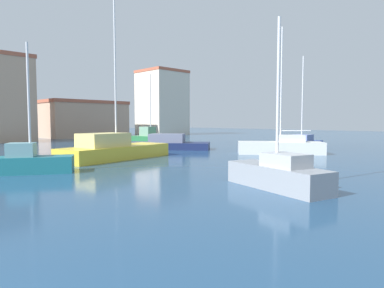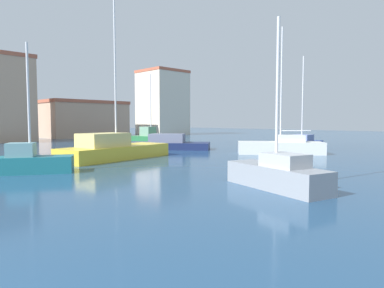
{
  "view_description": "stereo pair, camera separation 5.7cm",
  "coord_description": "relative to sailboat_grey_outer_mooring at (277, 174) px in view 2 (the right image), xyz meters",
  "views": [
    {
      "loc": [
        1.61,
        -4.41,
        2.68
      ],
      "look_at": [
        20.47,
        14.71,
        0.83
      ],
      "focal_mm": 31.68,
      "sensor_mm": 36.0,
      "label": 1
    },
    {
      "loc": [
        1.65,
        -4.45,
        2.68
      ],
      "look_at": [
        20.47,
        14.71,
        0.83
      ],
      "focal_mm": 31.68,
      "sensor_mm": 36.0,
      "label": 2
    }
  ],
  "objects": [
    {
      "name": "sailboat_teal_far_right",
      "position": [
        -5.56,
        11.01,
        0.01
      ],
      "size": [
        4.23,
        3.27,
        6.6
      ],
      "color": "#1E707A",
      "rests_on": "water"
    },
    {
      "name": "waterfront_apartments",
      "position": [
        29.81,
        43.13,
        5.49
      ],
      "size": [
        7.65,
        7.53,
        12.16
      ],
      "color": "beige",
      "rests_on": "ground"
    },
    {
      "name": "sailboat_yellow_inner_mooring",
      "position": [
        0.93,
        13.55,
        0.09
      ],
      "size": [
        8.69,
        4.27,
        11.54
      ],
      "color": "gold",
      "rests_on": "water"
    },
    {
      "name": "sailboat_blue_far_left",
      "position": [
        19.09,
        8.91,
        -0.11
      ],
      "size": [
        7.4,
        3.02,
        8.87
      ],
      "color": "#233D93",
      "rests_on": "water"
    },
    {
      "name": "sailboat_green_behind_lamppost",
      "position": [
        13.96,
        26.37,
        0.04
      ],
      "size": [
        2.62,
        6.34,
        8.38
      ],
      "color": "#28703D",
      "rests_on": "water"
    },
    {
      "name": "water",
      "position": [
        1.7,
        17.38,
        -0.6
      ],
      "size": [
        160.0,
        160.0,
        0.0
      ],
      "primitive_type": "plane",
      "color": "navy",
      "rests_on": "ground"
    },
    {
      "name": "sailboat_grey_outer_mooring",
      "position": [
        0.0,
        0.0,
        0.0
      ],
      "size": [
        2.55,
        4.78,
        6.67
      ],
      "color": "gray",
      "rests_on": "water"
    },
    {
      "name": "sailboat_white_mid_harbor",
      "position": [
        12.61,
        7.31,
        0.02
      ],
      "size": [
        5.95,
        6.49,
        10.09
      ],
      "color": "white",
      "rests_on": "water"
    },
    {
      "name": "yacht_club",
      "position": [
        14.61,
        45.95,
        2.36
      ],
      "size": [
        12.81,
        10.0,
        5.89
      ],
      "color": "tan",
      "rests_on": "ground"
    },
    {
      "name": "motorboat_navy_distant_north",
      "position": [
        8.97,
        17.43,
        -0.09
      ],
      "size": [
        7.27,
        8.14,
        1.45
      ],
      "color": "#19234C",
      "rests_on": "water"
    }
  ]
}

